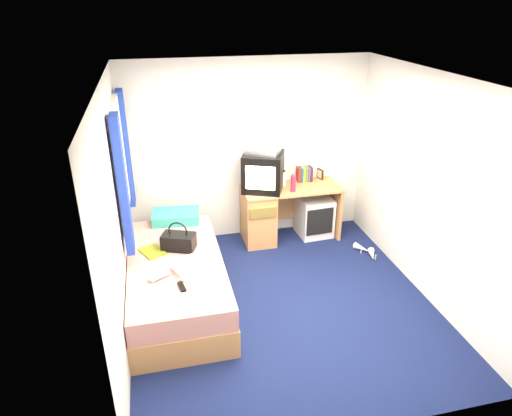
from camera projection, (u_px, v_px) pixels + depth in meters
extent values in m
plane|color=#0C1438|center=(282.00, 303.00, 5.00)|extent=(3.40, 3.40, 0.00)
plane|color=white|center=(288.00, 79.00, 3.98)|extent=(3.40, 3.40, 0.00)
plane|color=silver|center=(248.00, 151.00, 5.99)|extent=(3.20, 0.00, 3.20)
plane|color=silver|center=(357.00, 308.00, 3.00)|extent=(3.20, 0.00, 3.20)
plane|color=silver|center=(116.00, 220.00, 4.17)|extent=(0.00, 3.40, 3.40)
plane|color=silver|center=(430.00, 189.00, 4.82)|extent=(0.00, 3.40, 3.40)
cube|color=tan|center=(178.00, 290.00, 4.96)|extent=(1.00, 2.00, 0.30)
cube|color=olive|center=(229.00, 305.00, 4.71)|extent=(0.02, 0.70, 0.18)
cube|color=silver|center=(176.00, 269.00, 4.85)|extent=(0.98, 1.98, 0.24)
cube|color=#1C6AB6|center=(176.00, 216.00, 5.59)|extent=(0.60, 0.42, 0.12)
cube|color=tan|center=(291.00, 188.00, 6.05)|extent=(1.30, 0.55, 0.03)
cube|color=tan|center=(258.00, 217.00, 6.12)|extent=(0.40, 0.52, 0.72)
cube|color=tan|center=(334.00, 209.00, 6.34)|extent=(0.04, 0.52, 0.72)
cube|color=tan|center=(302.00, 199.00, 6.44)|extent=(0.78, 0.03, 0.55)
cube|color=silver|center=(314.00, 216.00, 6.34)|extent=(0.47, 0.47, 0.55)
cube|color=black|center=(263.00, 172.00, 5.88)|extent=(0.63, 0.62, 0.49)
cube|color=beige|center=(260.00, 178.00, 5.67)|extent=(0.35, 0.16, 0.31)
cube|color=#BDBDBF|center=(263.00, 150.00, 5.76)|extent=(0.50, 0.45, 0.08)
cube|color=maroon|center=(298.00, 175.00, 6.19)|extent=(0.03, 0.13, 0.20)
cube|color=navy|center=(301.00, 174.00, 6.20)|extent=(0.03, 0.13, 0.20)
cube|color=gold|center=(303.00, 174.00, 6.21)|extent=(0.03, 0.13, 0.20)
cube|color=#337F33|center=(306.00, 174.00, 6.21)|extent=(0.03, 0.13, 0.20)
cube|color=#7F337F|center=(308.00, 174.00, 6.22)|extent=(0.03, 0.13, 0.20)
cube|color=#262626|center=(310.00, 174.00, 6.23)|extent=(0.03, 0.13, 0.20)
cube|color=black|center=(320.00, 174.00, 6.30)|extent=(0.06, 0.12, 0.14)
cylinder|color=#F12249|center=(293.00, 184.00, 5.88)|extent=(0.08, 0.08, 0.21)
cylinder|color=silver|center=(284.00, 179.00, 6.05)|extent=(0.06, 0.06, 0.20)
cube|color=black|center=(179.00, 242.00, 4.96)|extent=(0.40, 0.32, 0.18)
torus|color=black|center=(178.00, 231.00, 4.91)|extent=(0.21, 0.10, 0.22)
cube|color=white|center=(190.00, 266.00, 4.60)|extent=(0.37, 0.34, 0.10)
cube|color=#CDE018|center=(153.00, 252.00, 4.93)|extent=(0.31, 0.34, 0.01)
cylinder|color=silver|center=(160.00, 275.00, 4.46)|extent=(0.21, 0.16, 0.07)
cube|color=#F7A636|center=(188.00, 281.00, 4.43)|extent=(0.21, 0.18, 0.01)
cube|color=black|center=(182.00, 287.00, 4.33)|extent=(0.08, 0.17, 0.02)
cube|color=silver|center=(119.00, 162.00, 4.86)|extent=(0.02, 0.90, 1.10)
cube|color=white|center=(113.00, 107.00, 4.61)|extent=(0.06, 1.06, 0.08)
cube|color=white|center=(127.00, 212.00, 5.11)|extent=(0.06, 1.06, 0.08)
cube|color=navy|center=(123.00, 187.00, 4.37)|extent=(0.08, 0.24, 1.40)
cube|color=navy|center=(126.00, 150.00, 5.41)|extent=(0.08, 0.24, 1.40)
cone|color=silver|center=(362.00, 248.00, 6.00)|extent=(0.19, 0.23, 0.09)
cone|color=silver|center=(372.00, 255.00, 5.85)|extent=(0.16, 0.24, 0.09)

